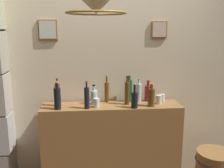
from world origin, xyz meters
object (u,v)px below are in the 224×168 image
(liquor_bottle_rye, at_px, (107,91))
(glass_tumbler_highball, at_px, (162,98))
(liquor_bottle_brandy, at_px, (94,97))
(glass_tumbler_rocks, at_px, (97,103))
(liquor_bottle_rum, at_px, (129,90))
(liquor_bottle_vodka, at_px, (58,95))
(glass_tumbler_shot, at_px, (159,99))
(liquor_bottle_sherry, at_px, (87,98))
(liquor_bottle_vermouth, at_px, (148,93))
(liquor_bottle_port, at_px, (134,99))
(liquor_bottle_bourbon, at_px, (139,92))
(liquor_bottle_scotch, at_px, (127,93))
(liquor_bottle_tequila, at_px, (151,97))
(pendant_lamp, at_px, (96,0))
(liquor_bottle_gin, at_px, (57,98))

(liquor_bottle_rye, distance_m, glass_tumbler_highball, 0.65)
(liquor_bottle_brandy, height_order, glass_tumbler_rocks, liquor_bottle_brandy)
(liquor_bottle_rum, distance_m, liquor_bottle_vodka, 0.81)
(glass_tumbler_shot, bearing_deg, liquor_bottle_sherry, -172.22)
(liquor_bottle_vermouth, bearing_deg, liquor_bottle_port, -128.08)
(liquor_bottle_bourbon, distance_m, glass_tumbler_rocks, 0.53)
(liquor_bottle_bourbon, bearing_deg, liquor_bottle_sherry, -160.03)
(liquor_bottle_bourbon, bearing_deg, liquor_bottle_port, -111.02)
(glass_tumbler_highball, bearing_deg, liquor_bottle_scotch, -167.99)
(liquor_bottle_port, bearing_deg, liquor_bottle_tequila, 13.18)
(liquor_bottle_bourbon, height_order, liquor_bottle_vodka, liquor_bottle_vodka)
(liquor_bottle_vodka, distance_m, glass_tumbler_shot, 1.13)
(glass_tumbler_highball, relative_size, glass_tumbler_shot, 0.88)
(liquor_bottle_brandy, height_order, liquor_bottle_port, liquor_bottle_port)
(liquor_bottle_bourbon, bearing_deg, liquor_bottle_vermouth, 9.74)
(liquor_bottle_sherry, xyz_separation_m, glass_tumbler_shot, (0.81, 0.11, -0.07))
(liquor_bottle_rum, distance_m, liquor_bottle_rye, 0.26)
(pendant_lamp, bearing_deg, liquor_bottle_rye, 80.98)
(liquor_bottle_tequila, bearing_deg, liquor_bottle_brandy, 167.35)
(liquor_bottle_vodka, xyz_separation_m, glass_tumbler_rocks, (0.42, -0.09, -0.08))
(liquor_bottle_brandy, distance_m, pendant_lamp, 1.23)
(glass_tumbler_shot, bearing_deg, liquor_bottle_vermouth, 127.92)
(liquor_bottle_sherry, distance_m, glass_tumbler_shot, 0.82)
(liquor_bottle_tequila, distance_m, glass_tumbler_highball, 0.26)
(liquor_bottle_tequila, bearing_deg, liquor_bottle_vermouth, 86.76)
(liquor_bottle_tequila, distance_m, liquor_bottle_rye, 0.52)
(liquor_bottle_rye, height_order, liquor_bottle_vodka, liquor_bottle_rye)
(liquor_bottle_scotch, height_order, pendant_lamp, pendant_lamp)
(liquor_bottle_vermouth, relative_size, liquor_bottle_scotch, 0.76)
(liquor_bottle_sherry, bearing_deg, liquor_bottle_port, -2.88)
(liquor_bottle_rye, bearing_deg, pendant_lamp, -99.02)
(glass_tumbler_highball, xyz_separation_m, pendant_lamp, (-0.78, -0.83, 1.00))
(glass_tumbler_shot, bearing_deg, liquor_bottle_vodka, 179.41)
(liquor_bottle_vermouth, bearing_deg, liquor_bottle_tequila, -93.24)
(liquor_bottle_vermouth, relative_size, pendant_lamp, 0.38)
(liquor_bottle_bourbon, bearing_deg, liquor_bottle_gin, -166.57)
(liquor_bottle_sherry, distance_m, liquor_bottle_rye, 0.33)
(liquor_bottle_port, height_order, glass_tumbler_highball, liquor_bottle_port)
(liquor_bottle_vermouth, bearing_deg, liquor_bottle_sherry, -161.58)
(liquor_bottle_bourbon, relative_size, glass_tumbler_rocks, 2.72)
(liquor_bottle_rum, bearing_deg, liquor_bottle_rye, 178.50)
(liquor_bottle_port, bearing_deg, glass_tumbler_rocks, 171.30)
(liquor_bottle_rum, distance_m, liquor_bottle_scotch, 0.13)
(liquor_bottle_bourbon, height_order, pendant_lamp, pendant_lamp)
(liquor_bottle_rum, relative_size, liquor_bottle_sherry, 1.04)
(liquor_bottle_vodka, bearing_deg, liquor_bottle_bourbon, 5.95)
(glass_tumbler_highball, bearing_deg, liquor_bottle_sherry, -166.99)
(liquor_bottle_tequila, relative_size, liquor_bottle_vodka, 0.84)
(liquor_bottle_brandy, xyz_separation_m, glass_tumbler_rocks, (0.02, -0.12, -0.03))
(liquor_bottle_vermouth, xyz_separation_m, liquor_bottle_scotch, (-0.27, -0.13, 0.04))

